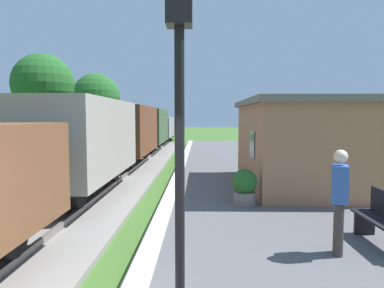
{
  "coord_description": "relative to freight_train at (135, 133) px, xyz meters",
  "views": [
    {
      "loc": [
        1.24,
        -2.42,
        2.48
      ],
      "look_at": [
        0.97,
        9.95,
        1.52
      ],
      "focal_mm": 32.71,
      "sensor_mm": 36.0,
      "label": 1
    }
  ],
  "objects": [
    {
      "name": "freight_train",
      "position": [
        0.0,
        0.0,
        0.0
      ],
      "size": [
        2.5,
        39.2,
        2.72
      ],
      "color": "brown",
      "rests_on": "rail_near"
    },
    {
      "name": "station_hut",
      "position": [
        6.8,
        -8.25,
        0.1
      ],
      "size": [
        3.5,
        5.8,
        2.78
      ],
      "color": "#9E6B4C",
      "rests_on": "platform_slab"
    },
    {
      "name": "bench_down_platform",
      "position": [
        6.85,
        -3.68,
        -0.83
      ],
      "size": [
        0.42,
        1.5,
        0.91
      ],
      "color": "black",
      "rests_on": "platform_slab"
    },
    {
      "name": "person_waiting",
      "position": [
        5.89,
        -14.02,
        -0.37
      ],
      "size": [
        0.35,
        0.44,
        1.71
      ],
      "rotation": [
        0.0,
        0.0,
        2.82
      ],
      "color": "#38332D",
      "rests_on": "platform_slab"
    },
    {
      "name": "potted_planter",
      "position": [
        4.78,
        -10.86,
        -0.83
      ],
      "size": [
        0.64,
        0.64,
        0.92
      ],
      "color": "slate",
      "rests_on": "platform_slab"
    },
    {
      "name": "lamp_post_near",
      "position": [
        3.42,
        -15.78,
        1.25
      ],
      "size": [
        0.28,
        0.28,
        3.7
      ],
      "color": "black",
      "rests_on": "platform_slab"
    },
    {
      "name": "tree_field_left",
      "position": [
        -5.71,
        1.25,
        2.86
      ],
      "size": [
        3.61,
        3.61,
        6.24
      ],
      "color": "#4C3823",
      "rests_on": "ground"
    },
    {
      "name": "tree_field_distant",
      "position": [
        -4.99,
        9.48,
        2.53
      ],
      "size": [
        3.94,
        3.94,
        6.07
      ],
      "color": "#4C3823",
      "rests_on": "ground"
    }
  ]
}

